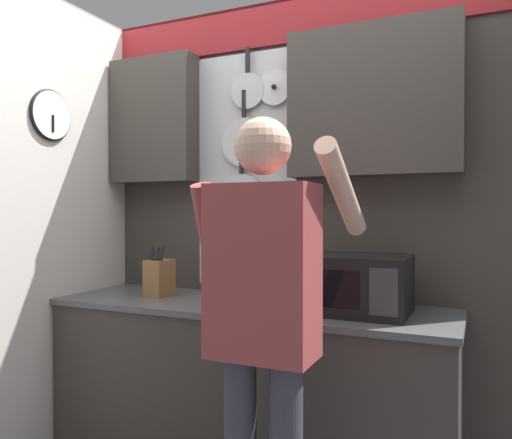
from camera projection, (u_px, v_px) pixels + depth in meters
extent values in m
cube|color=#38332D|center=(247.00, 394.00, 2.52)|extent=(2.00, 0.60, 0.86)
cube|color=#4C4C4C|center=(247.00, 306.00, 2.51)|extent=(2.03, 0.63, 0.03)
cube|color=#38332D|center=(272.00, 229.00, 2.80)|extent=(2.60, 0.04, 2.51)
cube|color=maroon|center=(270.00, 24.00, 2.75)|extent=(2.56, 0.02, 0.24)
cube|color=#38332D|center=(154.00, 121.00, 3.00)|extent=(0.55, 0.16, 0.74)
cube|color=#38332D|center=(372.00, 101.00, 2.46)|extent=(0.84, 0.16, 0.74)
cube|color=#B2B2B2|center=(246.00, 170.00, 2.83)|extent=(0.61, 0.01, 1.32)
cylinder|color=#B7B7BC|center=(248.00, 91.00, 2.79)|extent=(0.20, 0.02, 0.20)
cube|color=black|center=(248.00, 60.00, 2.78)|extent=(0.02, 0.02, 0.14)
cylinder|color=#B7B7BC|center=(244.00, 142.00, 2.80)|extent=(0.28, 0.02, 0.28)
cube|color=black|center=(244.00, 104.00, 2.79)|extent=(0.02, 0.02, 0.15)
cylinder|color=#B7B7BC|center=(242.00, 196.00, 2.81)|extent=(0.25, 0.02, 0.25)
cube|color=black|center=(241.00, 159.00, 2.80)|extent=(0.02, 0.02, 0.16)
cylinder|color=silver|center=(275.00, 87.00, 2.72)|extent=(0.20, 0.01, 0.20)
sphere|color=black|center=(274.00, 87.00, 2.70)|extent=(0.03, 0.03, 0.03)
cylinder|color=red|center=(232.00, 242.00, 2.84)|extent=(0.01, 0.01, 0.20)
ellipsoid|color=red|center=(232.00, 261.00, 2.84)|extent=(0.04, 0.01, 0.03)
cylinder|color=silver|center=(244.00, 246.00, 2.81)|extent=(0.01, 0.01, 0.24)
ellipsoid|color=silver|center=(244.00, 269.00, 2.81)|extent=(0.04, 0.01, 0.03)
cylinder|color=silver|center=(257.00, 239.00, 2.78)|extent=(0.01, 0.01, 0.16)
ellipsoid|color=silver|center=(257.00, 256.00, 2.78)|extent=(0.04, 0.01, 0.04)
cube|color=silver|center=(33.00, 231.00, 2.57)|extent=(0.04, 1.60, 2.51)
cylinder|color=white|center=(51.00, 115.00, 2.63)|extent=(0.02, 0.25, 0.25)
torus|color=black|center=(51.00, 115.00, 2.63)|extent=(0.02, 0.27, 0.27)
cube|color=black|center=(53.00, 123.00, 2.63)|extent=(0.01, 0.01, 0.09)
cube|color=black|center=(351.00, 283.00, 2.30)|extent=(0.53, 0.38, 0.26)
cube|color=black|center=(327.00, 288.00, 2.14)|extent=(0.29, 0.01, 0.16)
cube|color=#333338|center=(384.00, 292.00, 2.04)|extent=(0.12, 0.01, 0.20)
cube|color=brown|center=(160.00, 278.00, 2.73)|extent=(0.12, 0.15, 0.20)
cylinder|color=black|center=(150.00, 256.00, 2.72)|extent=(0.02, 0.02, 0.05)
cylinder|color=black|center=(152.00, 253.00, 2.71)|extent=(0.02, 0.03, 0.08)
cylinder|color=black|center=(154.00, 256.00, 2.71)|extent=(0.02, 0.03, 0.05)
cylinder|color=black|center=(156.00, 255.00, 2.70)|extent=(0.02, 0.03, 0.06)
cylinder|color=black|center=(158.00, 254.00, 2.70)|extent=(0.02, 0.03, 0.07)
cylinder|color=black|center=(160.00, 255.00, 2.69)|extent=(0.02, 0.02, 0.06)
cylinder|color=black|center=(162.00, 253.00, 2.69)|extent=(0.02, 0.03, 0.08)
cylinder|color=white|center=(258.00, 289.00, 2.49)|extent=(0.11, 0.11, 0.15)
cylinder|color=tan|center=(257.00, 262.00, 2.50)|extent=(0.06, 0.02, 0.30)
cylinder|color=silver|center=(260.00, 268.00, 2.48)|extent=(0.01, 0.02, 0.25)
cylinder|color=silver|center=(259.00, 273.00, 2.47)|extent=(0.04, 0.03, 0.20)
cylinder|color=black|center=(257.00, 267.00, 2.46)|extent=(0.06, 0.02, 0.26)
cylinder|color=tan|center=(258.00, 267.00, 2.49)|extent=(0.03, 0.02, 0.25)
cylinder|color=red|center=(259.00, 265.00, 2.47)|extent=(0.05, 0.03, 0.27)
cylinder|color=silver|center=(256.00, 268.00, 2.50)|extent=(0.04, 0.03, 0.24)
cube|color=#993D3D|center=(263.00, 271.00, 1.79)|extent=(0.38, 0.22, 0.62)
sphere|color=#DBAD8E|center=(263.00, 146.00, 1.78)|extent=(0.21, 0.21, 0.21)
cylinder|color=#993D3D|center=(213.00, 254.00, 1.92)|extent=(0.08, 0.26, 0.55)
cylinder|color=#DBAD8E|center=(343.00, 191.00, 1.90)|extent=(0.08, 0.51, 0.36)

